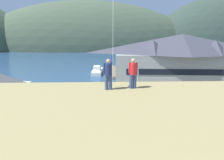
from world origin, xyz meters
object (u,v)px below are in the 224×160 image
(harbor_lodge, at_px, (181,59))
(parked_car_mid_row_near, at_px, (186,125))
(parking_light_pole, at_px, (138,78))
(person_kite_flyer, at_px, (108,73))
(parked_car_front_row_silver, at_px, (110,110))
(parked_car_mid_row_far, at_px, (22,129))
(parked_car_lone_by_shed, at_px, (50,109))
(parked_car_corner_spot, at_px, (164,105))
(parked_car_back_row_left, at_px, (140,130))
(storage_shed_near_lot, at_px, (3,91))
(moored_boat_wharfside, at_px, (97,71))
(wharf_dock, at_px, (111,72))
(person_companion, at_px, (133,72))

(harbor_lodge, bearing_deg, parked_car_mid_row_near, -108.36)
(parking_light_pole, relative_size, person_kite_flyer, 3.70)
(parked_car_front_row_silver, relative_size, person_kite_flyer, 2.28)
(parked_car_front_row_silver, bearing_deg, parked_car_mid_row_far, -151.46)
(parked_car_mid_row_near, relative_size, parked_car_lone_by_shed, 0.99)
(parked_car_front_row_silver, height_order, parked_car_corner_spot, same)
(parked_car_front_row_silver, distance_m, parked_car_back_row_left, 6.16)
(storage_shed_near_lot, xyz_separation_m, moored_boat_wharfside, (12.02, 24.47, -1.99))
(parked_car_back_row_left, distance_m, parking_light_pole, 10.90)
(storage_shed_near_lot, height_order, parked_car_back_row_left, storage_shed_near_lot)
(wharf_dock, height_order, parked_car_corner_spot, parked_car_corner_spot)
(parked_car_mid_row_far, bearing_deg, parked_car_front_row_silver, 28.54)
(harbor_lodge, height_order, parked_car_corner_spot, harbor_lodge)
(moored_boat_wharfside, distance_m, parked_car_back_row_left, 33.37)
(parked_car_front_row_silver, relative_size, parked_car_mid_row_near, 0.99)
(moored_boat_wharfside, xyz_separation_m, parking_light_pole, (7.05, -22.48, 3.35))
(harbor_lodge, bearing_deg, person_companion, -116.01)
(parked_car_corner_spot, height_order, person_kite_flyer, person_kite_flyer)
(parked_car_front_row_silver, distance_m, parked_car_lone_by_shed, 7.62)
(moored_boat_wharfside, relative_size, person_companion, 4.49)
(person_kite_flyer, bearing_deg, parked_car_back_row_left, 65.33)
(person_kite_flyer, xyz_separation_m, person_companion, (1.42, 0.21, -0.02))
(parked_car_mid_row_near, relative_size, person_companion, 2.46)
(moored_boat_wharfside, height_order, parked_car_lone_by_shed, moored_boat_wharfside)
(wharf_dock, height_order, moored_boat_wharfside, moored_boat_wharfside)
(storage_shed_near_lot, xyz_separation_m, wharf_dock, (15.61, 25.17, -2.36))
(parked_car_front_row_silver, relative_size, parked_car_mid_row_far, 1.00)
(parked_car_corner_spot, xyz_separation_m, parked_car_mid_row_near, (0.65, -5.74, 0.00))
(person_companion, bearing_deg, parking_light_pole, 79.51)
(parking_light_pole, bearing_deg, parked_car_front_row_silver, -130.92)
(wharf_dock, height_order, parked_car_back_row_left, parked_car_back_row_left)
(parking_light_pole, bearing_deg, parked_car_lone_by_shed, -159.20)
(harbor_lodge, xyz_separation_m, moored_boat_wharfside, (-17.25, 12.35, -4.75))
(parked_car_front_row_silver, xyz_separation_m, person_kite_flyer, (-0.28, -12.53, 7.36))
(parked_car_back_row_left, distance_m, parked_car_lone_by_shed, 12.11)
(wharf_dock, bearing_deg, moored_boat_wharfside, -169.00)
(parked_car_lone_by_shed, height_order, person_kite_flyer, person_kite_flyer)
(storage_shed_near_lot, xyz_separation_m, parked_car_back_row_left, (17.73, -8.40, -1.64))
(harbor_lodge, xyz_separation_m, parked_car_corner_spot, (-7.14, -13.81, -4.41))
(moored_boat_wharfside, bearing_deg, parked_car_front_row_silver, -84.37)
(storage_shed_near_lot, height_order, person_companion, person_companion)
(moored_boat_wharfside, distance_m, parked_car_mid_row_far, 32.99)
(storage_shed_near_lot, height_order, parked_car_mid_row_near, storage_shed_near_lot)
(parked_car_mid_row_far, bearing_deg, person_kite_flyer, -41.28)
(harbor_lodge, height_order, parked_car_back_row_left, harbor_lodge)
(moored_boat_wharfside, distance_m, parked_car_corner_spot, 28.04)
(harbor_lodge, xyz_separation_m, person_companion, (-13.41, -27.47, 2.93))
(moored_boat_wharfside, relative_size, parked_car_back_row_left, 1.82)
(parked_car_corner_spot, relative_size, person_companion, 2.50)
(parked_car_mid_row_far, height_order, parking_light_pole, parking_light_pole)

